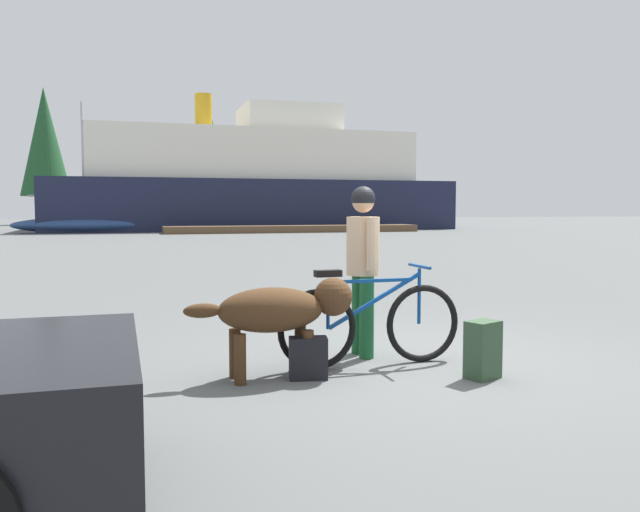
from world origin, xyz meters
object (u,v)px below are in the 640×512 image
at_px(backpack, 483,350).
at_px(sailboat_moored, 85,224).
at_px(bicycle, 370,323).
at_px(handbag_pannier, 308,358).
at_px(person_cyclist, 363,255).
at_px(dog, 281,311).
at_px(ferry_boat, 253,183).

xyz_separation_m(backpack, sailboat_moored, (-4.85, 34.75, 0.24)).
height_order(bicycle, sailboat_moored, sailboat_moored).
bearing_deg(handbag_pannier, backpack, -16.54).
bearing_deg(sailboat_moored, person_cyclist, -82.93).
bearing_deg(bicycle, sailboat_moored, 96.85).
xyz_separation_m(bicycle, dog, (-0.88, -0.16, 0.18)).
distance_m(bicycle, person_cyclist, 0.72).
bearing_deg(bicycle, ferry_boat, 80.40).
height_order(person_cyclist, dog, person_cyclist).
bearing_deg(backpack, sailboat_moored, 97.95).
bearing_deg(person_cyclist, ferry_boat, 80.42).
bearing_deg(bicycle, person_cyclist, 78.59).
bearing_deg(sailboat_moored, handbag_pannier, -84.30).
bearing_deg(sailboat_moored, backpack, -82.05).
xyz_separation_m(person_cyclist, dog, (-0.96, -0.57, -0.41)).
distance_m(backpack, sailboat_moored, 35.09).
bearing_deg(handbag_pannier, dog, 153.80).
relative_size(bicycle, backpack, 3.58).
bearing_deg(dog, ferry_boat, 79.16).
relative_size(person_cyclist, handbag_pannier, 4.66).
bearing_deg(handbag_pannier, sailboat_moored, 95.70).
bearing_deg(ferry_boat, backpack, -98.33).
distance_m(backpack, ferry_boat, 38.91).
xyz_separation_m(bicycle, ferry_boat, (6.38, 37.71, 2.70)).
bearing_deg(dog, backpack, -17.86).
height_order(handbag_pannier, ferry_boat, ferry_boat).
xyz_separation_m(person_cyclist, handbag_pannier, (-0.75, -0.67, -0.81)).
xyz_separation_m(dog, backpack, (1.63, -0.53, -0.33)).
bearing_deg(sailboat_moored, ferry_boat, 19.20).
bearing_deg(bicycle, dog, -169.37).
relative_size(bicycle, dog, 1.22).
height_order(bicycle, person_cyclist, person_cyclist).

